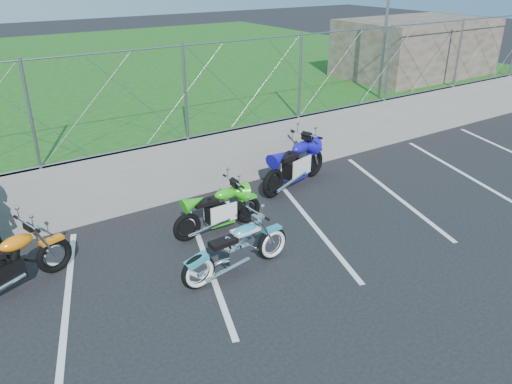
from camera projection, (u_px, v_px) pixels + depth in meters
ground at (235, 285)px, 8.04m from camera, size 90.00×90.00×0.00m
retaining_wall at (147, 178)px, 10.41m from camera, size 30.00×0.22×1.30m
grass_field at (38, 88)px, 17.96m from camera, size 30.00×20.00×1.30m
stone_building at (415, 47)px, 16.60m from camera, size 5.00×3.00×1.80m
chain_link_fence at (139, 100)px, 9.73m from camera, size 28.00×0.03×2.00m
sign_pole at (384, 42)px, 13.47m from camera, size 0.08×0.08×3.00m
parking_lines at (262, 238)px, 9.40m from camera, size 18.29×4.31×0.01m
cruiser_turquoise at (238, 250)px, 8.22m from camera, size 2.08×0.66×1.03m
naked_orange at (10, 267)px, 7.71m from camera, size 2.07×0.82×1.06m
sportbike_green at (219, 211)px, 9.51m from camera, size 1.90×0.68×0.98m
sportbike_blue at (295, 166)px, 11.44m from camera, size 2.20×0.88×1.17m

